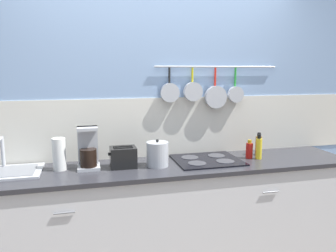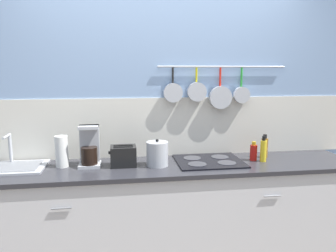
{
  "view_description": "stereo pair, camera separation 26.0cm",
  "coord_description": "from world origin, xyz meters",
  "px_view_note": "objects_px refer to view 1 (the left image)",
  "views": [
    {
      "loc": [
        -0.62,
        -2.48,
        1.69
      ],
      "look_at": [
        0.01,
        0.0,
        1.25
      ],
      "focal_mm": 35.0,
      "sensor_mm": 36.0,
      "label": 1
    },
    {
      "loc": [
        -0.36,
        -2.53,
        1.69
      ],
      "look_at": [
        0.01,
        0.0,
        1.25
      ],
      "focal_mm": 35.0,
      "sensor_mm": 36.0,
      "label": 2
    }
  ],
  "objects_px": {
    "bottle_cooking_wine": "(249,150)",
    "bottle_sesame_oil": "(259,148)",
    "kettle": "(157,154)",
    "paper_towel_roll": "(59,154)",
    "toaster": "(123,157)",
    "bottle_hot_sauce": "(259,145)",
    "coffee_maker": "(88,151)"
  },
  "relations": [
    {
      "from": "bottle_cooking_wine",
      "to": "bottle_sesame_oil",
      "type": "xyz_separation_m",
      "value": [
        0.07,
        -0.04,
        0.02
      ]
    },
    {
      "from": "kettle",
      "to": "paper_towel_roll",
      "type": "bearing_deg",
      "value": 173.88
    },
    {
      "from": "kettle",
      "to": "toaster",
      "type": "bearing_deg",
      "value": 173.0
    },
    {
      "from": "toaster",
      "to": "bottle_hot_sauce",
      "type": "bearing_deg",
      "value": 3.8
    },
    {
      "from": "bottle_cooking_wine",
      "to": "bottle_hot_sauce",
      "type": "distance_m",
      "value": 0.16
    },
    {
      "from": "kettle",
      "to": "bottle_cooking_wine",
      "type": "bearing_deg",
      "value": 2.32
    },
    {
      "from": "kettle",
      "to": "bottle_sesame_oil",
      "type": "height_order",
      "value": "kettle"
    },
    {
      "from": "paper_towel_roll",
      "to": "kettle",
      "type": "distance_m",
      "value": 0.76
    },
    {
      "from": "paper_towel_roll",
      "to": "kettle",
      "type": "height_order",
      "value": "paper_towel_roll"
    },
    {
      "from": "coffee_maker",
      "to": "toaster",
      "type": "xyz_separation_m",
      "value": [
        0.27,
        -0.05,
        -0.05
      ]
    },
    {
      "from": "paper_towel_roll",
      "to": "toaster",
      "type": "distance_m",
      "value": 0.49
    },
    {
      "from": "coffee_maker",
      "to": "bottle_cooking_wine",
      "type": "height_order",
      "value": "coffee_maker"
    },
    {
      "from": "toaster",
      "to": "bottle_cooking_wine",
      "type": "height_order",
      "value": "toaster"
    },
    {
      "from": "bottle_hot_sauce",
      "to": "toaster",
      "type": "bearing_deg",
      "value": -176.2
    },
    {
      "from": "toaster",
      "to": "kettle",
      "type": "bearing_deg",
      "value": -7.0
    },
    {
      "from": "bottle_cooking_wine",
      "to": "coffee_maker",
      "type": "bearing_deg",
      "value": 177.97
    },
    {
      "from": "bottle_sesame_oil",
      "to": "bottle_hot_sauce",
      "type": "bearing_deg",
      "value": 61.36
    },
    {
      "from": "bottle_cooking_wine",
      "to": "bottle_sesame_oil",
      "type": "distance_m",
      "value": 0.08
    },
    {
      "from": "bottle_cooking_wine",
      "to": "paper_towel_roll",
      "type": "bearing_deg",
      "value": 178.29
    },
    {
      "from": "toaster",
      "to": "bottle_hot_sauce",
      "type": "height_order",
      "value": "bottle_hot_sauce"
    },
    {
      "from": "kettle",
      "to": "bottle_hot_sauce",
      "type": "height_order",
      "value": "kettle"
    },
    {
      "from": "paper_towel_roll",
      "to": "bottle_hot_sauce",
      "type": "relative_size",
      "value": 1.21
    },
    {
      "from": "paper_towel_roll",
      "to": "bottle_hot_sauce",
      "type": "bearing_deg",
      "value": 1.14
    },
    {
      "from": "paper_towel_roll",
      "to": "bottle_hot_sauce",
      "type": "distance_m",
      "value": 1.72
    },
    {
      "from": "paper_towel_roll",
      "to": "toaster",
      "type": "xyz_separation_m",
      "value": [
        0.48,
        -0.05,
        -0.04
      ]
    },
    {
      "from": "bottle_cooking_wine",
      "to": "toaster",
      "type": "bearing_deg",
      "value": -179.98
    },
    {
      "from": "toaster",
      "to": "bottle_sesame_oil",
      "type": "bearing_deg",
      "value": -2.0
    },
    {
      "from": "coffee_maker",
      "to": "bottle_hot_sauce",
      "type": "relative_size",
      "value": 1.59
    },
    {
      "from": "bottle_sesame_oil",
      "to": "kettle",
      "type": "bearing_deg",
      "value": 179.51
    },
    {
      "from": "coffee_maker",
      "to": "bottle_sesame_oil",
      "type": "relative_size",
      "value": 1.5
    },
    {
      "from": "coffee_maker",
      "to": "toaster",
      "type": "height_order",
      "value": "coffee_maker"
    },
    {
      "from": "paper_towel_roll",
      "to": "bottle_sesame_oil",
      "type": "distance_m",
      "value": 1.65
    }
  ]
}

